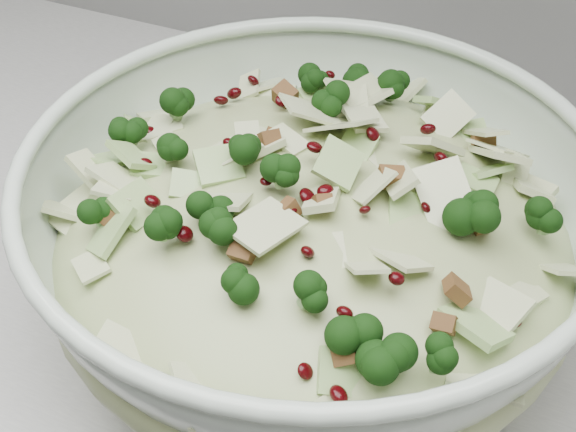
{
  "coord_description": "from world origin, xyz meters",
  "views": [
    {
      "loc": [
        0.12,
        1.21,
        1.38
      ],
      "look_at": [
        -0.04,
        1.59,
        1.02
      ],
      "focal_mm": 50.0,
      "sensor_mm": 36.0,
      "label": 1
    }
  ],
  "objects": [
    {
      "name": "mixing_bowl",
      "position": [
        -0.03,
        1.6,
        0.98
      ],
      "size": [
        0.47,
        0.47,
        0.16
      ],
      "rotation": [
        0.0,
        0.0,
        0.2
      ],
      "color": "silver",
      "rests_on": "counter"
    },
    {
      "name": "salad",
      "position": [
        -0.03,
        1.6,
        1.01
      ],
      "size": [
        0.52,
        0.52,
        0.16
      ],
      "rotation": [
        0.0,
        0.0,
        0.61
      ],
      "color": "#AFBB80",
      "rests_on": "mixing_bowl"
    }
  ]
}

